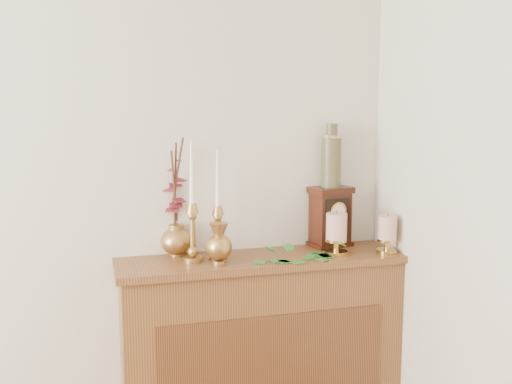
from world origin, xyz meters
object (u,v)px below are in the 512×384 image
object	(u,v)px
ginger_jar	(175,202)
ceramic_vase	(331,159)
mantel_clock	(330,217)
candlestick_center	(218,224)
candlestick_left	(192,223)
bud_vase	(219,244)

from	to	relation	value
ginger_jar	ceramic_vase	distance (m)	0.72
mantel_clock	ceramic_vase	size ratio (longest dim) A/B	0.95
candlestick_center	ginger_jar	world-z (taller)	ginger_jar
candlestick_center	ginger_jar	distance (m)	0.22
candlestick_left	ceramic_vase	size ratio (longest dim) A/B	1.75
bud_vase	ginger_jar	world-z (taller)	ginger_jar
candlestick_center	mantel_clock	bearing A→B (deg)	9.38
candlestick_left	ginger_jar	xyz separation A→B (m)	(-0.05, 0.15, 0.07)
candlestick_left	ceramic_vase	distance (m)	0.70
candlestick_left	mantel_clock	xyz separation A→B (m)	(0.65, 0.10, -0.03)
bud_vase	ginger_jar	xyz separation A→B (m)	(-0.14, 0.23, 0.14)
candlestick_left	bud_vase	size ratio (longest dim) A/B	2.88
candlestick_center	bud_vase	size ratio (longest dim) A/B	2.66
ceramic_vase	bud_vase	bearing A→B (deg)	-161.99
candlestick_left	ginger_jar	distance (m)	0.17
mantel_clock	ginger_jar	bearing A→B (deg)	163.05
candlestick_left	candlestick_center	world-z (taller)	candlestick_left
candlestick_left	mantel_clock	bearing A→B (deg)	8.81
candlestick_center	ceramic_vase	size ratio (longest dim) A/B	1.62
candlestick_left	candlestick_center	xyz separation A→B (m)	(0.11, 0.01, -0.01)
candlestick_center	mantel_clock	distance (m)	0.55
bud_vase	ginger_jar	size ratio (longest dim) A/B	0.34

